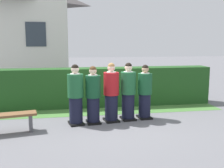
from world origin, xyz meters
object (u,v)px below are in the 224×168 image
(student_front_row_1, at_px, (93,96))
(wooden_bench, at_px, (7,119))
(student_front_row_3, at_px, (128,93))
(student_in_red_blazer, at_px, (111,94))
(student_front_row_4, at_px, (145,93))
(student_front_row_0, at_px, (76,96))

(student_front_row_1, distance_m, wooden_bench, 2.23)
(student_front_row_3, bearing_deg, student_in_red_blazer, -172.22)
(student_front_row_4, relative_size, wooden_bench, 1.08)
(student_front_row_0, xyz_separation_m, wooden_bench, (-1.68, -0.45, -0.42))
(student_front_row_1, bearing_deg, student_front_row_3, 9.37)
(student_front_row_4, bearing_deg, student_front_row_1, -171.53)
(student_front_row_0, height_order, wooden_bench, student_front_row_0)
(wooden_bench, bearing_deg, student_front_row_3, 11.53)
(student_front_row_0, bearing_deg, student_front_row_1, 3.41)
(student_front_row_1, height_order, wooden_bench, student_front_row_1)
(wooden_bench, bearing_deg, student_in_red_blazer, 12.22)
(student_front_row_1, xyz_separation_m, student_front_row_3, (1.01, 0.17, 0.03))
(student_front_row_4, distance_m, wooden_bench, 3.74)
(student_in_red_blazer, relative_size, student_front_row_3, 1.00)
(student_front_row_3, height_order, student_front_row_4, student_front_row_3)
(student_front_row_3, xyz_separation_m, student_front_row_4, (0.50, 0.06, -0.03))
(student_in_red_blazer, bearing_deg, student_front_row_1, -169.11)
(student_front_row_1, distance_m, student_front_row_4, 1.53)
(student_in_red_blazer, bearing_deg, wooden_bench, -167.78)
(student_front_row_0, height_order, student_front_row_1, student_front_row_0)
(student_front_row_0, relative_size, student_front_row_3, 1.00)
(student_front_row_0, bearing_deg, student_in_red_blazer, 7.35)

